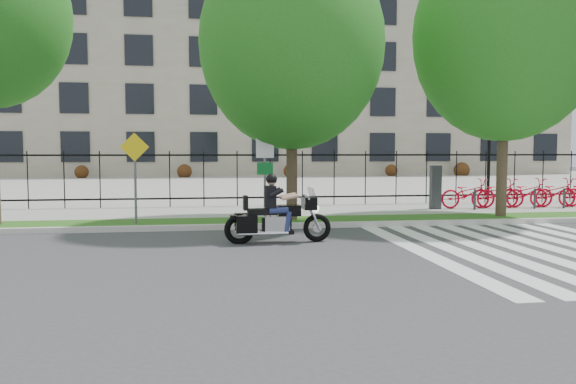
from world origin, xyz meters
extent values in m
plane|color=#363638|center=(0.00, 0.00, 0.00)|extent=(120.00, 120.00, 0.00)
cube|color=beige|center=(0.00, 4.10, 0.07)|extent=(60.00, 0.20, 0.15)
cube|color=#255014|center=(0.00, 4.95, 0.07)|extent=(60.00, 1.50, 0.15)
cube|color=gray|center=(0.00, 7.45, 0.07)|extent=(60.00, 3.50, 0.15)
cube|color=gray|center=(0.00, 25.00, 0.05)|extent=(80.00, 34.00, 0.10)
cube|color=gray|center=(0.00, 45.00, 10.00)|extent=(60.00, 20.00, 20.00)
cylinder|color=black|center=(10.00, 12.00, 2.00)|extent=(0.14, 0.14, 4.00)
cylinder|color=black|center=(10.00, 12.00, 3.90)|extent=(0.06, 0.70, 0.70)
sphere|color=white|center=(9.65, 12.00, 4.00)|extent=(0.36, 0.36, 0.36)
sphere|color=white|center=(10.35, 12.00, 4.00)|extent=(0.36, 0.36, 0.36)
cylinder|color=#3B2A20|center=(0.16, 4.95, 1.89)|extent=(0.32, 0.32, 3.48)
ellipsoid|color=#145815|center=(0.16, 4.95, 5.22)|extent=(5.30, 5.30, 6.10)
cylinder|color=#3B2A20|center=(6.70, 4.95, 2.06)|extent=(0.32, 0.32, 3.81)
ellipsoid|color=#145815|center=(6.70, 4.95, 5.63)|extent=(5.55, 5.55, 6.38)
cube|color=#2D2D33|center=(5.52, 7.20, 0.90)|extent=(0.35, 0.25, 1.50)
imported|color=red|center=(6.72, 7.20, 0.67)|extent=(1.97, 0.69, 1.03)
cylinder|color=#2D2D33|center=(6.72, 6.70, 0.50)|extent=(0.08, 0.08, 0.70)
imported|color=red|center=(7.82, 7.20, 0.67)|extent=(1.97, 0.69, 1.03)
cylinder|color=#2D2D33|center=(7.82, 6.70, 0.50)|extent=(0.08, 0.08, 0.70)
imported|color=red|center=(8.92, 7.20, 0.67)|extent=(1.97, 0.69, 1.03)
cylinder|color=#2D2D33|center=(8.92, 6.70, 0.50)|extent=(0.08, 0.08, 0.70)
imported|color=red|center=(10.02, 7.20, 0.67)|extent=(1.97, 0.69, 1.03)
cylinder|color=#2D2D33|center=(10.02, 6.70, 0.50)|extent=(0.08, 0.08, 0.70)
cylinder|color=#59595B|center=(-0.66, 4.60, 1.40)|extent=(0.07, 0.07, 2.50)
cube|color=white|center=(-0.66, 4.56, 2.25)|extent=(0.50, 0.03, 0.60)
cube|color=#0C6626|center=(-0.66, 4.56, 1.65)|extent=(0.45, 0.03, 0.35)
cylinder|color=#59595B|center=(-4.23, 4.60, 1.35)|extent=(0.07, 0.07, 2.40)
cube|color=yellow|center=(-4.23, 4.56, 2.25)|extent=(0.78, 0.03, 0.78)
torus|color=black|center=(0.28, 1.75, 0.33)|extent=(0.67, 0.14, 0.67)
torus|color=black|center=(-1.56, 1.71, 0.33)|extent=(0.71, 0.16, 0.71)
cube|color=black|center=(0.09, 1.75, 0.92)|extent=(0.30, 0.54, 0.29)
cube|color=#26262B|center=(0.15, 1.75, 1.14)|extent=(0.15, 0.49, 0.29)
cube|color=silver|center=(-0.69, 1.73, 0.43)|extent=(0.59, 0.34, 0.39)
cube|color=black|center=(-0.40, 1.74, 0.75)|extent=(0.54, 0.34, 0.25)
cube|color=black|center=(-1.03, 1.72, 0.73)|extent=(0.68, 0.36, 0.14)
cube|color=black|center=(-1.41, 1.71, 0.95)|extent=(0.10, 0.33, 0.33)
cube|color=black|center=(-1.41, 1.43, 0.48)|extent=(0.49, 0.16, 0.39)
cube|color=black|center=(-1.42, 2.00, 0.48)|extent=(0.49, 0.16, 0.39)
cube|color=black|center=(-0.83, 1.73, 1.08)|extent=(0.24, 0.39, 0.50)
sphere|color=tan|center=(-0.80, 1.73, 1.45)|extent=(0.22, 0.22, 0.22)
sphere|color=black|center=(-0.80, 1.73, 1.49)|extent=(0.26, 0.26, 0.26)
camera|label=1|loc=(-2.29, -11.17, 2.13)|focal=35.00mm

